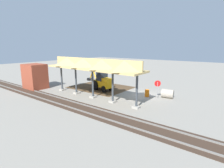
{
  "coord_description": "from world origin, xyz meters",
  "views": [
    {
      "loc": [
        -10.11,
        20.15,
        6.28
      ],
      "look_at": [
        3.11,
        2.91,
        1.6
      ],
      "focal_mm": 28.0,
      "sensor_mm": 36.0,
      "label": 1
    }
  ],
  "objects_px": {
    "stop_sign": "(158,85)",
    "backhoe": "(102,82)",
    "concrete_pipe": "(168,94)",
    "brick_utility_building": "(35,76)",
    "traffic_barrel": "(147,93)"
  },
  "relations": [
    {
      "from": "stop_sign",
      "to": "backhoe",
      "type": "height_order",
      "value": "backhoe"
    },
    {
      "from": "backhoe",
      "to": "concrete_pipe",
      "type": "bearing_deg",
      "value": -168.32
    },
    {
      "from": "backhoe",
      "to": "concrete_pipe",
      "type": "height_order",
      "value": "backhoe"
    },
    {
      "from": "backhoe",
      "to": "brick_utility_building",
      "type": "relative_size",
      "value": 1.47
    },
    {
      "from": "stop_sign",
      "to": "brick_utility_building",
      "type": "height_order",
      "value": "brick_utility_building"
    },
    {
      "from": "stop_sign",
      "to": "backhoe",
      "type": "bearing_deg",
      "value": 6.75
    },
    {
      "from": "traffic_barrel",
      "to": "brick_utility_building",
      "type": "bearing_deg",
      "value": 21.63
    },
    {
      "from": "concrete_pipe",
      "to": "traffic_barrel",
      "type": "bearing_deg",
      "value": 24.39
    },
    {
      "from": "backhoe",
      "to": "brick_utility_building",
      "type": "height_order",
      "value": "brick_utility_building"
    },
    {
      "from": "brick_utility_building",
      "to": "traffic_barrel",
      "type": "bearing_deg",
      "value": -158.37
    },
    {
      "from": "backhoe",
      "to": "brick_utility_building",
      "type": "distance_m",
      "value": 10.33
    },
    {
      "from": "concrete_pipe",
      "to": "stop_sign",
      "type": "bearing_deg",
      "value": 43.19
    },
    {
      "from": "concrete_pipe",
      "to": "brick_utility_building",
      "type": "relative_size",
      "value": 0.42
    },
    {
      "from": "concrete_pipe",
      "to": "traffic_barrel",
      "type": "xyz_separation_m",
      "value": [
        2.28,
        1.03,
        -0.09
      ]
    },
    {
      "from": "stop_sign",
      "to": "concrete_pipe",
      "type": "distance_m",
      "value": 1.72
    }
  ]
}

